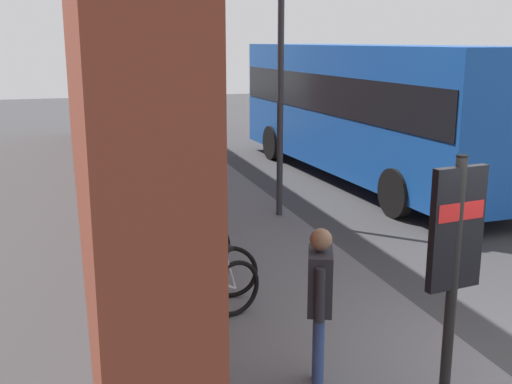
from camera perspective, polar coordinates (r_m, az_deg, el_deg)
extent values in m
plane|color=#38383A|center=(12.35, 8.82, -2.87)|extent=(60.00, 60.00, 0.00)
cube|color=slate|center=(13.34, -5.66, -1.27)|extent=(24.00, 3.50, 0.12)
cube|color=black|center=(6.79, -10.68, 4.34)|extent=(0.90, 0.06, 1.60)
cube|color=black|center=(10.25, -12.82, 7.29)|extent=(0.90, 0.06, 1.60)
cube|color=black|center=(13.73, -13.90, 8.74)|extent=(0.90, 0.06, 1.60)
torus|color=black|center=(7.37, -8.74, -10.46)|extent=(0.30, 0.70, 0.72)
torus|color=black|center=(7.87, -1.89, -8.72)|extent=(0.30, 0.70, 0.72)
cylinder|color=silver|center=(7.51, -5.08, -7.61)|extent=(0.38, 0.97, 0.58)
cylinder|color=silver|center=(7.39, -5.62, -5.92)|extent=(0.32, 0.81, 0.09)
cylinder|color=silver|center=(7.74, -2.37, -7.13)|extent=(0.10, 0.19, 0.51)
cube|color=black|center=(7.60, -2.86, -5.20)|extent=(0.16, 0.22, 0.06)
cylinder|color=silver|center=(7.17, -8.56, -5.99)|extent=(0.46, 0.19, 0.02)
torus|color=black|center=(8.41, -9.51, -7.39)|extent=(0.20, 0.72, 0.72)
torus|color=black|center=(8.40, -2.30, -7.23)|extent=(0.20, 0.72, 0.72)
cylinder|color=#1E4CA5|center=(8.30, -5.78, -5.55)|extent=(0.23, 1.01, 0.58)
cylinder|color=#1E4CA5|center=(8.22, -6.34, -3.91)|extent=(0.20, 0.84, 0.09)
cylinder|color=#1E4CA5|center=(8.31, -2.83, -5.64)|extent=(0.07, 0.19, 0.51)
cube|color=black|center=(8.22, -3.38, -3.74)|extent=(0.14, 0.22, 0.06)
cylinder|color=#1E4CA5|center=(8.22, -9.33, -3.47)|extent=(0.48, 0.12, 0.02)
torus|color=black|center=(9.06, -10.56, -5.89)|extent=(0.18, 0.72, 0.72)
torus|color=black|center=(9.37, -4.36, -5.03)|extent=(0.18, 0.72, 0.72)
cylinder|color=silver|center=(9.12, -7.31, -3.81)|extent=(0.20, 1.01, 0.58)
cylinder|color=silver|center=(9.03, -7.81, -2.35)|extent=(0.18, 0.85, 0.09)
cylinder|color=silver|center=(9.27, -4.82, -3.63)|extent=(0.07, 0.19, 0.51)
cube|color=black|center=(9.16, -5.29, -1.95)|extent=(0.13, 0.21, 0.06)
cylinder|color=silver|center=(8.89, -10.42, -2.20)|extent=(0.48, 0.10, 0.02)
torus|color=black|center=(9.81, -10.53, -4.36)|extent=(0.10, 0.72, 0.72)
torus|color=black|center=(10.02, -4.59, -3.79)|extent=(0.10, 0.72, 0.72)
cylinder|color=black|center=(9.83, -7.44, -2.54)|extent=(0.09, 1.02, 0.58)
cylinder|color=black|center=(9.75, -7.91, -1.16)|extent=(0.08, 0.85, 0.09)
cylinder|color=black|center=(9.93, -5.03, -2.46)|extent=(0.05, 0.19, 0.51)
cube|color=black|center=(9.84, -5.49, -0.87)|extent=(0.11, 0.21, 0.06)
cylinder|color=black|center=(9.66, -10.39, -0.94)|extent=(0.48, 0.05, 0.02)
torus|color=black|center=(10.46, -11.43, -3.28)|extent=(0.25, 0.71, 0.72)
torus|color=black|center=(10.86, -6.25, -2.46)|extent=(0.25, 0.71, 0.72)
cylinder|color=#B21E1E|center=(10.58, -8.72, -1.42)|extent=(0.31, 0.99, 0.58)
cylinder|color=#B21E1E|center=(10.49, -9.14, -0.15)|extent=(0.26, 0.83, 0.09)
cylinder|color=#B21E1E|center=(10.76, -6.65, -1.24)|extent=(0.08, 0.19, 0.51)
cube|color=black|center=(10.66, -7.05, 0.22)|extent=(0.15, 0.22, 0.06)
cylinder|color=#B21E1E|center=(10.32, -11.32, -0.05)|extent=(0.47, 0.15, 0.02)
torus|color=black|center=(11.37, -11.87, -1.94)|extent=(0.06, 0.72, 0.72)
torus|color=black|center=(11.49, -6.65, -1.57)|extent=(0.06, 0.72, 0.72)
cylinder|color=silver|center=(11.35, -9.17, -0.41)|extent=(0.04, 1.02, 0.58)
cylinder|color=silver|center=(11.28, -9.60, 0.80)|extent=(0.04, 0.85, 0.09)
cylinder|color=silver|center=(11.41, -7.05, -0.39)|extent=(0.04, 0.18, 0.51)
cube|color=black|center=(11.34, -7.47, 1.01)|extent=(0.10, 0.20, 0.06)
cylinder|color=silver|center=(11.23, -11.76, 1.03)|extent=(0.48, 0.03, 0.02)
cylinder|color=black|center=(5.92, 17.31, -8.29)|extent=(0.10, 0.10, 2.40)
cube|color=black|center=(5.75, 17.69, -3.19)|extent=(0.16, 0.56, 1.10)
cube|color=red|center=(5.70, 17.81, -1.60)|extent=(0.16, 0.50, 0.16)
cube|color=#1951B2|center=(16.08, 10.00, 7.61)|extent=(10.63, 3.12, 3.00)
cube|color=black|center=(16.05, 10.05, 8.89)|extent=(10.42, 3.14, 0.90)
cylinder|color=black|center=(14.27, 20.71, 0.70)|extent=(1.01, 0.31, 1.00)
cylinder|color=black|center=(12.85, 12.54, -0.08)|extent=(1.01, 0.31, 1.00)
cylinder|color=black|center=(19.75, 8.02, 4.81)|extent=(1.01, 0.31, 1.00)
cylinder|color=black|center=(18.75, 1.50, 4.47)|extent=(1.01, 0.31, 1.00)
cylinder|color=#26262D|center=(12.87, -6.09, 0.20)|extent=(0.11, 0.11, 0.77)
cylinder|color=#26262D|center=(12.87, -6.80, 0.17)|extent=(0.11, 0.11, 0.77)
cube|color=brown|center=(12.73, -6.52, 3.12)|extent=(0.29, 0.47, 0.57)
sphere|color=brown|center=(12.67, -6.57, 4.90)|extent=(0.21, 0.21, 0.21)
cylinder|color=brown|center=(12.75, -5.38, 2.99)|extent=(0.09, 0.09, 0.51)
cylinder|color=brown|center=(12.73, -7.66, 2.92)|extent=(0.09, 0.09, 0.51)
cylinder|color=#26262D|center=(11.92, -5.94, -0.68)|extent=(0.12, 0.12, 0.84)
cylinder|color=#26262D|center=(11.85, -5.17, -0.75)|extent=(0.12, 0.12, 0.84)
cube|color=#334C8C|center=(11.73, -5.64, 2.78)|extent=(0.49, 0.54, 0.63)
sphere|color=#D8AD8C|center=(11.65, -5.69, 4.92)|extent=(0.23, 0.23, 0.23)
cylinder|color=#334C8C|center=(11.85, -6.85, 2.67)|extent=(0.10, 0.10, 0.56)
cylinder|color=#334C8C|center=(11.62, -4.40, 2.51)|extent=(0.10, 0.10, 0.56)
cylinder|color=#334C8C|center=(6.36, 5.66, -14.11)|extent=(0.12, 0.12, 0.79)
cylinder|color=#334C8C|center=(6.50, 5.65, -13.43)|extent=(0.12, 0.12, 0.79)
cube|color=#26262D|center=(6.14, 5.80, -8.00)|extent=(0.52, 0.39, 0.60)
sphere|color=#8C664C|center=(6.00, 5.90, -4.30)|extent=(0.22, 0.22, 0.22)
cylinder|color=#26262D|center=(5.91, 5.82, -9.27)|extent=(0.09, 0.09, 0.53)
cylinder|color=#26262D|center=(6.40, 5.77, -7.46)|extent=(0.09, 0.09, 0.53)
cylinder|color=#333338|center=(11.99, 2.23, 10.00)|extent=(0.12, 0.12, 5.20)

